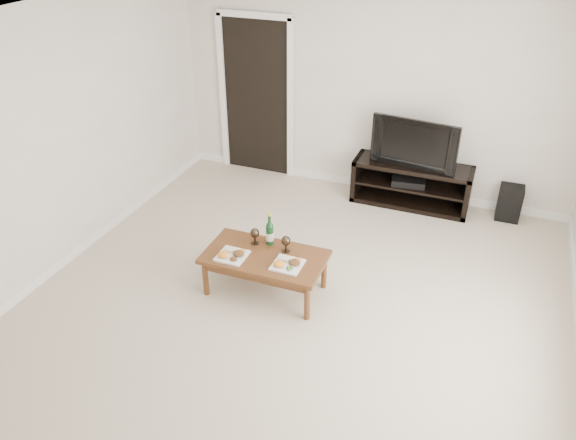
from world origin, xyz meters
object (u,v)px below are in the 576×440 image
Objects in this scene: media_console at (411,184)px; television at (417,141)px; subwoofer at (510,203)px; coffee_table at (265,273)px.

television is at bearing 0.00° from media_console.
subwoofer is 0.35× the size of coffee_table.
media_console reaches higher than subwoofer.
media_console reaches higher than coffee_table.
media_console is 3.51× the size of subwoofer.
television is 2.56m from coffee_table.
coffee_table is at bearing -132.69° from subwoofer.
media_console is at bearing 0.00° from television.
subwoofer is at bearing 4.72° from media_console.
subwoofer is 3.19m from coffee_table.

